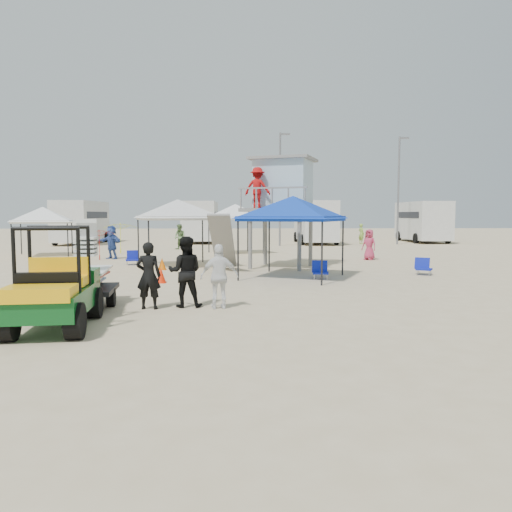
{
  "coord_description": "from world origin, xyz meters",
  "views": [
    {
      "loc": [
        0.11,
        -8.65,
        2.29
      ],
      "look_at": [
        0.5,
        3.0,
        1.3
      ],
      "focal_mm": 35.0,
      "sensor_mm": 36.0,
      "label": 1
    }
  ],
  "objects_px": {
    "utility_cart": "(52,282)",
    "lifeguard_tower": "(279,188)",
    "canopy_blue": "(293,200)",
    "surf_trailer": "(89,276)",
    "man_left": "(149,276)"
  },
  "relations": [
    {
      "from": "surf_trailer",
      "to": "canopy_blue",
      "type": "height_order",
      "value": "canopy_blue"
    },
    {
      "from": "lifeguard_tower",
      "to": "canopy_blue",
      "type": "xyz_separation_m",
      "value": [
        0.21,
        -3.56,
        -0.62
      ]
    },
    {
      "from": "utility_cart",
      "to": "lifeguard_tower",
      "type": "xyz_separation_m",
      "value": [
        5.4,
        11.36,
        2.45
      ]
    },
    {
      "from": "utility_cart",
      "to": "man_left",
      "type": "bearing_deg",
      "value": 53.22
    },
    {
      "from": "man_left",
      "to": "surf_trailer",
      "type": "bearing_deg",
      "value": -8.41
    },
    {
      "from": "utility_cart",
      "to": "lifeguard_tower",
      "type": "bearing_deg",
      "value": 64.58
    },
    {
      "from": "surf_trailer",
      "to": "canopy_blue",
      "type": "bearing_deg",
      "value": 44.31
    },
    {
      "from": "utility_cart",
      "to": "surf_trailer",
      "type": "bearing_deg",
      "value": 89.84
    },
    {
      "from": "surf_trailer",
      "to": "canopy_blue",
      "type": "distance_m",
      "value": 8.08
    },
    {
      "from": "utility_cart",
      "to": "man_left",
      "type": "distance_m",
      "value": 2.55
    },
    {
      "from": "man_left",
      "to": "canopy_blue",
      "type": "bearing_deg",
      "value": -122.52
    },
    {
      "from": "man_left",
      "to": "lifeguard_tower",
      "type": "bearing_deg",
      "value": -109.79
    },
    {
      "from": "utility_cart",
      "to": "canopy_blue",
      "type": "xyz_separation_m",
      "value": [
        5.61,
        7.8,
        1.84
      ]
    },
    {
      "from": "utility_cart",
      "to": "canopy_blue",
      "type": "distance_m",
      "value": 9.78
    },
    {
      "from": "lifeguard_tower",
      "to": "canopy_blue",
      "type": "bearing_deg",
      "value": -86.71
    }
  ]
}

